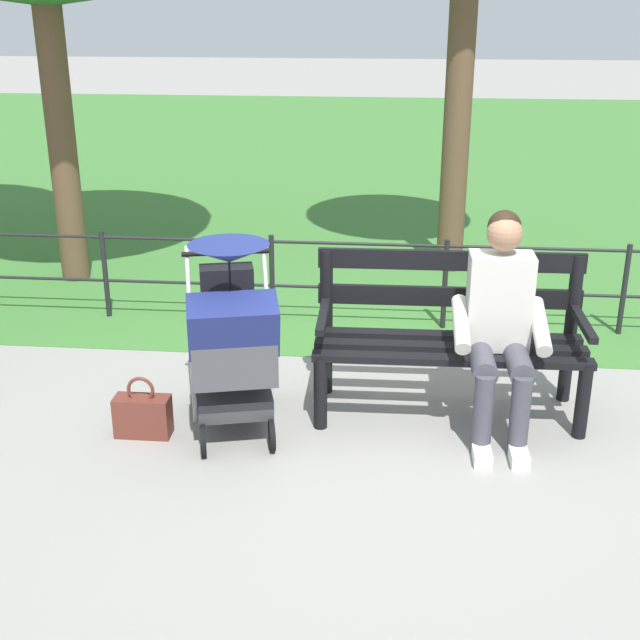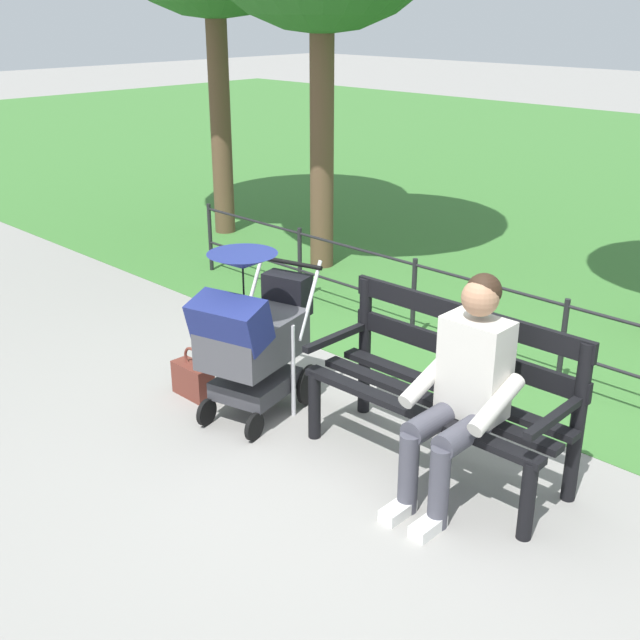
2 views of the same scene
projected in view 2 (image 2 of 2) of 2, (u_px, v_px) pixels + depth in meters
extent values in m
plane|color=gray|center=(352.00, 432.00, 5.12)|extent=(60.00, 60.00, 0.00)
cube|color=black|center=(450.00, 391.00, 4.67)|extent=(1.60, 0.13, 0.04)
cube|color=black|center=(432.00, 401.00, 4.55)|extent=(1.60, 0.13, 0.04)
cube|color=black|center=(413.00, 412.00, 4.43)|extent=(1.60, 0.13, 0.04)
cube|color=black|center=(463.00, 352.00, 4.66)|extent=(1.60, 0.06, 0.12)
cube|color=black|center=(465.00, 315.00, 4.57)|extent=(1.60, 0.06, 0.12)
cylinder|color=black|center=(527.00, 501.00, 4.02)|extent=(0.08, 0.08, 0.45)
cylinder|color=black|center=(577.00, 424.00, 4.25)|extent=(0.08, 0.08, 0.95)
cube|color=black|center=(555.00, 417.00, 4.00)|extent=(0.06, 0.56, 0.04)
cylinder|color=black|center=(314.00, 405.00, 4.98)|extent=(0.08, 0.08, 0.45)
cylinder|color=black|center=(365.00, 347.00, 5.21)|extent=(0.08, 0.08, 0.95)
cube|color=black|center=(336.00, 337.00, 4.96)|extent=(0.06, 0.56, 0.04)
cylinder|color=#42424C|center=(464.00, 434.00, 4.16)|extent=(0.15, 0.40, 0.14)
cylinder|color=#42424C|center=(433.00, 421.00, 4.29)|extent=(0.15, 0.40, 0.14)
cylinder|color=#42424C|center=(439.00, 488.00, 4.11)|extent=(0.11, 0.11, 0.47)
cylinder|color=#42424C|center=(408.00, 473.00, 4.24)|extent=(0.11, 0.11, 0.47)
cube|color=silver|center=(428.00, 527.00, 4.13)|extent=(0.10, 0.22, 0.07)
cube|color=silver|center=(398.00, 511.00, 4.26)|extent=(0.10, 0.22, 0.07)
cube|color=beige|center=(475.00, 367.00, 4.27)|extent=(0.36, 0.23, 0.56)
cylinder|color=beige|center=(497.00, 405.00, 4.08)|extent=(0.10, 0.43, 0.23)
cylinder|color=beige|center=(427.00, 379.00, 4.36)|extent=(0.10, 0.43, 0.23)
sphere|color=#A37556|center=(480.00, 298.00, 4.12)|extent=(0.20, 0.20, 0.20)
sphere|color=black|center=(484.00, 291.00, 4.13)|extent=(0.19, 0.19, 0.19)
cylinder|color=black|center=(309.00, 385.00, 5.44)|extent=(0.10, 0.28, 0.28)
cylinder|color=black|center=(254.00, 370.00, 5.65)|extent=(0.10, 0.28, 0.28)
cylinder|color=black|center=(254.00, 427.00, 4.99)|extent=(0.07, 0.18, 0.18)
cylinder|color=black|center=(207.00, 412.00, 5.17)|extent=(0.07, 0.18, 0.18)
cube|color=#38383D|center=(256.00, 383.00, 5.28)|extent=(0.53, 0.61, 0.12)
cylinder|color=silver|center=(293.00, 371.00, 5.21)|extent=(0.03, 0.03, 0.65)
cylinder|color=silver|center=(236.00, 356.00, 5.42)|extent=(0.03, 0.03, 0.65)
cube|color=#47474C|center=(253.00, 339.00, 5.14)|extent=(0.61, 0.77, 0.28)
cube|color=navy|center=(229.00, 322.00, 4.87)|extent=(0.54, 0.41, 0.33)
cylinder|color=black|center=(288.00, 262.00, 5.34)|extent=(0.51, 0.16, 0.03)
cylinder|color=silver|center=(310.00, 301.00, 5.23)|extent=(0.10, 0.29, 0.49)
cylinder|color=silver|center=(253.00, 289.00, 5.44)|extent=(0.10, 0.29, 0.49)
cone|color=navy|center=(243.00, 261.00, 4.87)|extent=(0.53, 0.53, 0.10)
cylinder|color=black|center=(244.00, 289.00, 4.94)|extent=(0.01, 0.01, 0.30)
cube|color=black|center=(287.00, 294.00, 5.41)|extent=(0.35, 0.23, 0.28)
cube|color=brown|center=(193.00, 380.00, 5.55)|extent=(0.32, 0.14, 0.24)
torus|color=brown|center=(192.00, 358.00, 5.48)|extent=(0.16, 0.02, 0.16)
cylinder|color=black|center=(562.00, 346.00, 5.53)|extent=(0.04, 0.04, 0.70)
cylinder|color=black|center=(413.00, 300.00, 6.38)|extent=(0.04, 0.04, 0.70)
cylinder|color=black|center=(300.00, 265.00, 7.24)|extent=(0.04, 0.04, 0.70)
cylinder|color=black|center=(210.00, 238.00, 8.09)|extent=(0.04, 0.04, 0.70)
cylinder|color=black|center=(486.00, 284.00, 5.84)|extent=(6.57, 0.02, 0.02)
cylinder|color=black|center=(482.00, 328.00, 5.97)|extent=(6.57, 0.02, 0.02)
cylinder|color=brown|center=(220.00, 112.00, 9.08)|extent=(0.24, 0.24, 2.83)
cylinder|color=brown|center=(322.00, 135.00, 7.86)|extent=(0.24, 0.24, 2.72)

